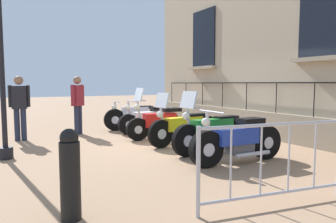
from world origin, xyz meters
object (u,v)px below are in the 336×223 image
at_px(motorcycle_red, 161,123).
at_px(motorcycle_blue, 238,141).
at_px(motorcycle_green, 213,132).
at_px(motorcycle_white, 150,120).
at_px(crowd_barrier, 275,161).
at_px(pedestrian_standing, 78,102).
at_px(pedestrian_walking, 20,104).
at_px(motorcycle_silver, 136,116).
at_px(bollard, 70,174).
at_px(motorcycle_yellow, 185,127).

distance_m(motorcycle_red, motorcycle_blue, 3.02).
bearing_deg(motorcycle_red, motorcycle_green, 96.44).
height_order(motorcycle_white, crowd_barrier, crowd_barrier).
bearing_deg(motorcycle_white, pedestrian_standing, -21.28).
height_order(motorcycle_blue, pedestrian_walking, pedestrian_walking).
bearing_deg(crowd_barrier, motorcycle_green, -112.34).
bearing_deg(crowd_barrier, motorcycle_white, -100.35).
relative_size(motorcycle_silver, bollard, 2.07).
bearing_deg(motorcycle_white, motorcycle_yellow, 89.89).
bearing_deg(motorcycle_red, motorcycle_silver, -92.86).
xyz_separation_m(motorcycle_yellow, pedestrian_walking, (3.56, -2.54, 0.54)).
xyz_separation_m(motorcycle_white, motorcycle_yellow, (0.00, 2.06, 0.04)).
height_order(motorcycle_green, motorcycle_blue, motorcycle_green).
relative_size(motorcycle_yellow, pedestrian_walking, 1.26).
height_order(motorcycle_silver, motorcycle_red, motorcycle_red).
bearing_deg(motorcycle_blue, bollard, 17.39).
relative_size(motorcycle_red, crowd_barrier, 0.94).
xyz_separation_m(motorcycle_yellow, motorcycle_green, (-0.06, 1.09, 0.02)).
relative_size(motorcycle_green, motorcycle_blue, 1.02).
distance_m(crowd_barrier, pedestrian_walking, 6.88).
distance_m(bollard, pedestrian_standing, 6.10).
height_order(motorcycle_silver, motorcycle_white, motorcycle_white).
distance_m(motorcycle_green, motorcycle_blue, 0.96).
height_order(motorcycle_red, motorcycle_green, motorcycle_red).
relative_size(motorcycle_silver, motorcycle_green, 0.98).
distance_m(motorcycle_white, motorcycle_red, 1.10).
bearing_deg(motorcycle_green, pedestrian_walking, -45.05).
distance_m(motorcycle_silver, pedestrian_standing, 1.98).
height_order(crowd_barrier, pedestrian_standing, pedestrian_standing).
distance_m(motorcycle_white, motorcycle_yellow, 2.06).
xyz_separation_m(motorcycle_green, bollard, (3.46, 1.98, 0.06)).
xyz_separation_m(crowd_barrier, bollard, (2.32, -0.80, -0.05)).
xyz_separation_m(motorcycle_silver, motorcycle_white, (-0.08, 0.87, -0.04)).
height_order(pedestrian_standing, pedestrian_walking, pedestrian_standing).
xyz_separation_m(motorcycle_white, crowd_barrier, (1.08, 5.93, 0.17)).
bearing_deg(motorcycle_yellow, bollard, 42.16).
xyz_separation_m(crowd_barrier, pedestrian_walking, (2.48, -6.41, 0.41)).
bearing_deg(motorcycle_white, motorcycle_silver, -84.88).
bearing_deg(pedestrian_walking, motorcycle_yellow, 144.51).
distance_m(bollard, pedestrian_walking, 5.63).
height_order(motorcycle_red, pedestrian_walking, pedestrian_walking).
bearing_deg(motorcycle_silver, crowd_barrier, 81.59).
bearing_deg(motorcycle_blue, crowd_barrier, 61.32).
xyz_separation_m(motorcycle_white, pedestrian_walking, (3.56, -0.47, 0.58)).
bearing_deg(motorcycle_red, bollard, 51.52).
height_order(motorcycle_blue, pedestrian_standing, pedestrian_standing).
relative_size(motorcycle_red, motorcycle_blue, 0.94).
height_order(motorcycle_green, crowd_barrier, motorcycle_green).
bearing_deg(motorcycle_silver, bollard, 61.05).
xyz_separation_m(motorcycle_red, motorcycle_yellow, (-0.17, 0.98, -0.00)).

